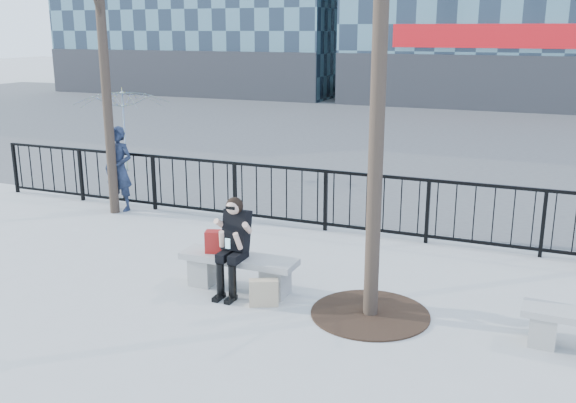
% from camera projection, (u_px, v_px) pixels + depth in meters
% --- Properties ---
extents(ground, '(120.00, 120.00, 0.00)m').
position_uv_depth(ground, '(239.00, 289.00, 8.88)').
color(ground, '#A1A09C').
rests_on(ground, ground).
extents(street_surface, '(60.00, 23.00, 0.01)m').
position_uv_depth(street_surface, '(435.00, 133.00, 22.24)').
color(street_surface, '#474747').
rests_on(street_surface, ground).
extents(railing, '(14.00, 0.06, 1.10)m').
position_uv_depth(railing, '(315.00, 199.00, 11.41)').
color(railing, black).
rests_on(railing, ground).
extents(tree_grate, '(1.50, 1.50, 0.02)m').
position_uv_depth(tree_grate, '(370.00, 314.00, 8.08)').
color(tree_grate, black).
rests_on(tree_grate, ground).
extents(bench_main, '(1.65, 0.46, 0.49)m').
position_uv_depth(bench_main, '(239.00, 269.00, 8.80)').
color(bench_main, gray).
rests_on(bench_main, ground).
extents(seated_woman, '(0.50, 0.64, 1.34)m').
position_uv_depth(seated_woman, '(233.00, 247.00, 8.57)').
color(seated_woman, black).
rests_on(seated_woman, ground).
extents(handbag, '(0.41, 0.28, 0.31)m').
position_uv_depth(handbag, '(219.00, 242.00, 8.85)').
color(handbag, '#9F1613').
rests_on(handbag, bench_main).
extents(shopping_bag, '(0.40, 0.29, 0.36)m').
position_uv_depth(shopping_bag, '(264.00, 293.00, 8.31)').
color(shopping_bag, beige).
rests_on(shopping_bag, ground).
extents(standing_man, '(0.61, 0.41, 1.67)m').
position_uv_depth(standing_man, '(119.00, 169.00, 12.57)').
color(standing_man, black).
rests_on(standing_man, ground).
extents(vendor_umbrella, '(3.03, 3.06, 2.10)m').
position_uv_depth(vendor_umbrella, '(124.00, 130.00, 15.95)').
color(vendor_umbrella, gold).
rests_on(vendor_umbrella, ground).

